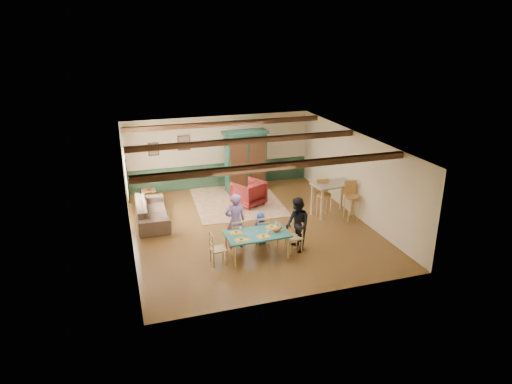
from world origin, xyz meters
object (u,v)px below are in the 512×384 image
object	(u,v)px
dining_table	(257,245)
dining_chair_end_right	(294,236)
dining_chair_end_left	(218,248)
bar_stool_right	(352,201)
bar_stool_left	(324,199)
dining_chair_far_left	(236,234)
sofa	(152,212)
dining_chair_far_right	(262,230)
table_lamp	(148,183)
armoire	(246,162)
person_man	(235,221)
cat	(276,229)
person_woman	(297,225)
armchair	(249,193)
counter_table	(332,199)
person_child	(261,228)
end_table	(149,198)

from	to	relation	value
dining_table	dining_chair_end_right	distance (m)	1.06
dining_chair_end_left	bar_stool_right	xyz separation A→B (m)	(4.65, 1.53, 0.18)
dining_table	bar_stool_left	distance (m)	3.45
dining_chair_far_left	sofa	world-z (taller)	dining_chair_far_left
dining_chair_far_left	bar_stool_left	xyz separation A→B (m)	(3.24, 1.28, 0.17)
dining_chair_far_right	table_lamp	world-z (taller)	table_lamp
table_lamp	armoire	bearing A→B (deg)	7.26
armoire	bar_stool_left	size ratio (longest dim) A/B	1.85
dining_table	dining_chair_far_left	bearing A→B (deg)	121.13
person_man	cat	size ratio (longest dim) A/B	4.79
person_man	person_woman	world-z (taller)	person_man
armchair	sofa	xyz separation A→B (m)	(-3.29, -0.47, -0.09)
person_woman	dining_chair_end_left	bearing A→B (deg)	-90.00
cat	sofa	xyz separation A→B (m)	(-2.93, 3.29, -0.43)
person_woman	armoire	xyz separation A→B (m)	(0.02, 5.02, 0.38)
dining_chair_end_right	cat	distance (m)	0.65
dining_table	counter_table	world-z (taller)	counter_table
bar_stool_left	dining_chair_end_left	bearing A→B (deg)	-149.09
armchair	sofa	bearing A→B (deg)	-18.88
dining_table	armoire	bearing A→B (deg)	76.97
dining_chair_far_right	armoire	size ratio (longest dim) A/B	0.39
person_child	dining_chair_far_left	bearing A→B (deg)	5.71
dining_chair_far_right	counter_table	size ratio (longest dim) A/B	0.67
dining_table	counter_table	size ratio (longest dim) A/B	1.27
sofa	dining_chair_far_left	bearing A→B (deg)	-140.70
dining_table	bar_stool_left	bearing A→B (deg)	34.13
armoire	dining_chair_far_right	bearing A→B (deg)	-103.76
dining_table	armoire	distance (m)	5.26
dining_chair_far_left	dining_chair_end_right	bearing A→B (deg)	155.08
armchair	end_table	xyz separation A→B (m)	(-3.27, 0.92, -0.14)
person_child	bar_stool_right	xyz separation A→B (m)	(3.25, 0.74, 0.16)
dining_chair_far_right	table_lamp	size ratio (longest dim) A/B	1.67
armoire	sofa	bearing A→B (deg)	-155.84
dining_table	armchair	distance (m)	3.79
dining_table	dining_chair_end_right	xyz separation A→B (m)	(1.06, 0.04, 0.09)
dining_chair_far_right	end_table	distance (m)	4.80
dining_chair_end_left	table_lamp	bearing A→B (deg)	13.98
dining_chair_end_left	sofa	bearing A→B (deg)	20.67
table_lamp	counter_table	bearing A→B (deg)	-25.00
sofa	end_table	xyz separation A→B (m)	(0.03, 1.40, -0.06)
dining_table	dining_chair_end_left	xyz separation A→B (m)	(-1.06, -0.04, 0.09)
end_table	table_lamp	bearing A→B (deg)	0.00
dining_chair_end_left	cat	xyz separation A→B (m)	(1.57, -0.04, 0.34)
dining_chair_end_right	cat	xyz separation A→B (m)	(-0.55, -0.11, 0.34)
person_woman	table_lamp	xyz separation A→B (m)	(-3.54, 4.57, 0.07)
dining_table	bar_stool_left	size ratio (longest dim) A/B	1.35
person_child	end_table	distance (m)	4.74
dining_chair_end_right	bar_stool_left	size ratio (longest dim) A/B	0.71
dining_table	dining_chair_far_left	size ratio (longest dim) A/B	1.89
person_man	table_lamp	xyz separation A→B (m)	(-2.00, 3.89, 0.04)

